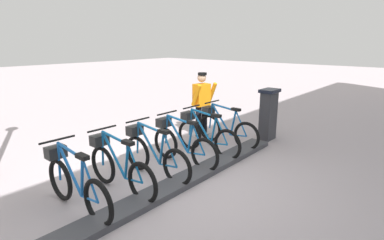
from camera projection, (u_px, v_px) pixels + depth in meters
name	position (u px, v px, depth m)	size (l,w,h in m)	color
ground_plane	(186.00, 182.00, 5.38)	(60.00, 60.00, 0.00)	#BEB0B4
dock_rail_base	(186.00, 179.00, 5.37)	(0.44, 5.39, 0.10)	#47474C
payment_kiosk	(268.00, 114.00, 7.59)	(0.36, 0.52, 1.28)	#38383D
bike_docked_0	(225.00, 128.00, 7.22)	(1.72, 0.54, 1.02)	black
bike_docked_1	(205.00, 135.00, 6.65)	(1.72, 0.54, 1.02)	black
bike_docked_2	(181.00, 143.00, 6.09)	(1.72, 0.54, 1.02)	black
bike_docked_3	(153.00, 154.00, 5.52)	(1.72, 0.54, 1.02)	black
bike_docked_4	(118.00, 167.00, 4.96)	(1.72, 0.54, 1.02)	black
bike_docked_5	(75.00, 183.00, 4.39)	(1.72, 0.54, 1.02)	black
worker_near_rack	(202.00, 102.00, 7.74)	(0.54, 0.67, 1.66)	white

